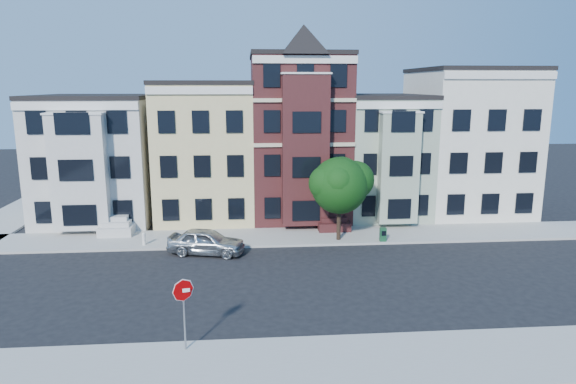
{
  "coord_description": "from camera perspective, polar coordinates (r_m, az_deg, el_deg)",
  "views": [
    {
      "loc": [
        -4.03,
        -24.76,
        9.99
      ],
      "look_at": [
        -1.74,
        2.87,
        4.2
      ],
      "focal_mm": 32.0,
      "sensor_mm": 36.0,
      "label": 1
    }
  ],
  "objects": [
    {
      "name": "newspaper_box",
      "position": [
        33.6,
        10.51,
        -4.66
      ],
      "size": [
        0.4,
        0.35,
        0.87
      ],
      "primitive_type": "cube",
      "rotation": [
        0.0,
        0.0,
        -0.01
      ],
      "color": "#19512E",
      "rests_on": "far_sidewalk"
    },
    {
      "name": "street_tree",
      "position": [
        32.81,
        5.73,
        0.31
      ],
      "size": [
        7.03,
        7.03,
        6.68
      ],
      "primitive_type": null,
      "rotation": [
        0.0,
        0.0,
        -0.26
      ],
      "color": "#164713",
      "rests_on": "far_sidewalk"
    },
    {
      "name": "house_green",
      "position": [
        41.02,
        10.2,
        3.92
      ],
      "size": [
        6.0,
        9.0,
        9.0
      ],
      "primitive_type": "cube",
      "color": "#96A58D",
      "rests_on": "ground"
    },
    {
      "name": "house_white",
      "position": [
        41.13,
        -20.2,
        3.4
      ],
      "size": [
        8.0,
        9.0,
        9.0
      ],
      "primitive_type": "cube",
      "color": "beige",
      "rests_on": "ground"
    },
    {
      "name": "ground",
      "position": [
        27.0,
        4.25,
        -9.95
      ],
      "size": [
        120.0,
        120.0,
        0.0
      ],
      "primitive_type": "plane",
      "color": "black"
    },
    {
      "name": "stop_sign",
      "position": [
        20.05,
        -11.48,
        -12.74
      ],
      "size": [
        0.88,
        0.3,
        3.19
      ],
      "primitive_type": null,
      "rotation": [
        0.0,
        0.0,
        0.21
      ],
      "color": "#A90002",
      "rests_on": "near_sidewalk"
    },
    {
      "name": "parked_car",
      "position": [
        31.32,
        -9.06,
        -5.45
      ],
      "size": [
        4.91,
        2.89,
        1.57
      ],
      "primitive_type": "imported",
      "rotation": [
        0.0,
        0.0,
        1.33
      ],
      "color": "#ABB0B4",
      "rests_on": "ground"
    },
    {
      "name": "near_sidewalk",
      "position": [
        19.88,
        8.0,
        -18.23
      ],
      "size": [
        60.0,
        4.0,
        0.15
      ],
      "primitive_type": "cube",
      "color": "#9E9B93",
      "rests_on": "ground"
    },
    {
      "name": "house_yellow",
      "position": [
        39.69,
        -9.02,
        4.43
      ],
      "size": [
        7.0,
        9.0,
        10.0
      ],
      "primitive_type": "cube",
      "color": "#D9C687",
      "rests_on": "ground"
    },
    {
      "name": "far_sidewalk",
      "position": [
        34.46,
        2.18,
        -4.93
      ],
      "size": [
        60.0,
        4.0,
        0.15
      ],
      "primitive_type": "cube",
      "color": "#9E9B93",
      "rests_on": "ground"
    },
    {
      "name": "house_cream",
      "position": [
        43.23,
        19.29,
        5.17
      ],
      "size": [
        8.0,
        9.0,
        11.0
      ],
      "primitive_type": "cube",
      "color": "silver",
      "rests_on": "ground"
    },
    {
      "name": "fire_hydrant",
      "position": [
        33.53,
        -15.71,
        -5.16
      ],
      "size": [
        0.25,
        0.25,
        0.64
      ],
      "primitive_type": "cylinder",
      "rotation": [
        0.0,
        0.0,
        -0.15
      ],
      "color": "silver",
      "rests_on": "far_sidewalk"
    },
    {
      "name": "house_brown",
      "position": [
        39.67,
        1.12,
        6.02
      ],
      "size": [
        7.0,
        9.0,
        12.0
      ],
      "primitive_type": "cube",
      "color": "#3C1717",
      "rests_on": "ground"
    }
  ]
}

